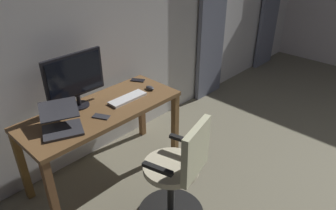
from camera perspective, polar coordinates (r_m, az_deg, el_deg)
The scene contains 10 objects.
back_room_partition at distance 3.94m, azimuth 2.09°, elevation 16.87°, with size 6.17×0.10×2.58m, color silver.
curtain_right_panel at distance 4.31m, azimuth 8.31°, elevation 16.57°, with size 0.53×0.06×2.41m, color slate.
desk at distance 2.90m, azimuth -11.90°, elevation -2.35°, with size 1.48×0.60×0.75m.
office_chair at distance 2.47m, azimuth 1.77°, elevation -13.17°, with size 0.56×0.56×0.98m.
computer_monitor at distance 2.81m, azimuth -16.76°, elevation 4.89°, with size 0.56×0.18×0.49m.
computer_keyboard at distance 2.94m, azimuth -7.44°, elevation 1.21°, with size 0.38×0.12×0.02m, color white.
laptop at distance 2.61m, azimuth -19.06°, elevation -3.08°, with size 0.42×0.45×0.17m.
computer_mouse at distance 3.11m, azimuth -3.36°, elevation 3.16°, with size 0.06×0.10×0.04m, color #333338.
cell_phone_by_monitor at distance 3.32m, azimuth -5.59°, elevation 4.57°, with size 0.07×0.14×0.01m, color black.
cell_phone_face_up at distance 2.71m, azimuth -12.19°, elevation -2.09°, with size 0.07×0.14×0.01m, color #333338.
Camera 1 is at (2.88, -0.38, 2.14)m, focal length 33.12 mm.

